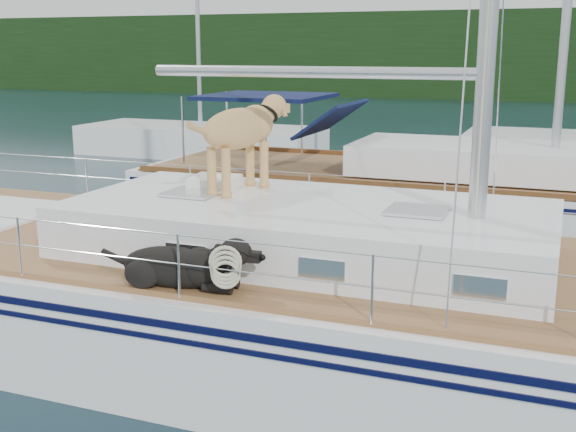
% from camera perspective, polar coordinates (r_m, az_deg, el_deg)
% --- Properties ---
extents(ground, '(120.00, 120.00, 0.00)m').
position_cam_1_polar(ground, '(8.68, -3.62, -10.35)').
color(ground, black).
rests_on(ground, ground).
extents(tree_line, '(90.00, 3.00, 6.00)m').
position_cam_1_polar(tree_line, '(52.32, 18.03, 11.97)').
color(tree_line, black).
rests_on(tree_line, ground).
extents(shore_bank, '(92.00, 1.00, 1.20)m').
position_cam_1_polar(shore_bank, '(53.59, 17.93, 9.41)').
color(shore_bank, '#595147').
rests_on(shore_bank, ground).
extents(main_sailboat, '(12.00, 3.80, 14.01)m').
position_cam_1_polar(main_sailboat, '(8.39, -3.14, -6.15)').
color(main_sailboat, white).
rests_on(main_sailboat, ground).
extents(neighbor_sailboat, '(11.00, 3.50, 13.30)m').
position_cam_1_polar(neighbor_sailboat, '(14.19, 10.76, 1.38)').
color(neighbor_sailboat, white).
rests_on(neighbor_sailboat, ground).
extents(bg_boat_west, '(8.00, 3.00, 11.65)m').
position_cam_1_polar(bg_boat_west, '(24.26, -6.89, 5.88)').
color(bg_boat_west, white).
rests_on(bg_boat_west, ground).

